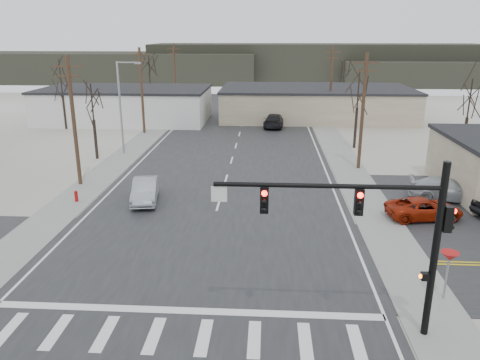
% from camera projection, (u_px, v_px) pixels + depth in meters
% --- Properties ---
extents(ground, '(140.00, 140.00, 0.00)m').
position_uv_depth(ground, '(203.00, 257.00, 25.27)').
color(ground, silver).
rests_on(ground, ground).
extents(main_road, '(18.00, 110.00, 0.05)m').
position_uv_depth(main_road, '(227.00, 176.00, 39.54)').
color(main_road, black).
rests_on(main_road, ground).
extents(cross_road, '(90.00, 10.00, 0.04)m').
position_uv_depth(cross_road, '(203.00, 257.00, 25.26)').
color(cross_road, black).
rests_on(cross_road, ground).
extents(sidewalk_left, '(3.00, 90.00, 0.06)m').
position_uv_depth(sidewalk_left, '(122.00, 159.00, 44.91)').
color(sidewalk_left, gray).
rests_on(sidewalk_left, ground).
extents(sidewalk_right, '(3.00, 90.00, 0.06)m').
position_uv_depth(sidewalk_right, '(345.00, 162.00, 43.69)').
color(sidewalk_right, gray).
rests_on(sidewalk_right, ground).
extents(traffic_signal_mast, '(8.95, 0.43, 7.20)m').
position_uv_depth(traffic_signal_mast, '(387.00, 226.00, 17.50)').
color(traffic_signal_mast, black).
rests_on(traffic_signal_mast, ground).
extents(fire_hydrant, '(0.24, 0.24, 0.87)m').
position_uv_depth(fire_hydrant, '(76.00, 196.00, 33.34)').
color(fire_hydrant, '#A50C0C').
rests_on(fire_hydrant, ground).
extents(yield_sign, '(0.80, 0.80, 2.35)m').
position_uv_depth(yield_sign, '(449.00, 258.00, 20.65)').
color(yield_sign, gray).
rests_on(yield_sign, ground).
extents(building_left_far, '(22.30, 12.30, 4.50)m').
position_uv_depth(building_left_far, '(126.00, 104.00, 63.59)').
color(building_left_far, silver).
rests_on(building_left_far, ground).
extents(building_right_far, '(26.30, 14.30, 4.30)m').
position_uv_depth(building_right_far, '(315.00, 103.00, 65.93)').
color(building_right_far, '#C0AD92').
rests_on(building_right_far, ground).
extents(upole_left_b, '(2.20, 0.30, 10.00)m').
position_uv_depth(upole_left_b, '(74.00, 120.00, 35.79)').
color(upole_left_b, '#493221').
rests_on(upole_left_b, ground).
extents(upole_left_c, '(2.20, 0.30, 10.00)m').
position_uv_depth(upole_left_c, '(142.00, 89.00, 54.82)').
color(upole_left_c, '#493221').
rests_on(upole_left_c, ground).
extents(upole_left_d, '(2.20, 0.30, 10.00)m').
position_uv_depth(upole_left_d, '(175.00, 75.00, 73.86)').
color(upole_left_d, '#493221').
rests_on(upole_left_d, ground).
extents(upole_right_a, '(2.20, 0.30, 10.00)m').
position_uv_depth(upole_right_a, '(363.00, 110.00, 40.17)').
color(upole_right_a, '#493221').
rests_on(upole_right_a, ground).
extents(upole_right_b, '(2.20, 0.30, 10.00)m').
position_uv_depth(upole_right_b, '(331.00, 84.00, 61.11)').
color(upole_right_b, '#493221').
rests_on(upole_right_b, ground).
extents(streetlight_main, '(2.40, 0.25, 9.00)m').
position_uv_depth(streetlight_main, '(122.00, 103.00, 45.31)').
color(streetlight_main, gray).
rests_on(streetlight_main, ground).
extents(tree_left_near, '(3.30, 3.30, 7.35)m').
position_uv_depth(tree_left_near, '(92.00, 104.00, 43.49)').
color(tree_left_near, black).
rests_on(tree_left_near, ground).
extents(tree_right_mid, '(3.74, 3.74, 8.33)m').
position_uv_depth(tree_right_mid, '(358.00, 91.00, 47.51)').
color(tree_right_mid, black).
rests_on(tree_right_mid, ground).
extents(tree_left_far, '(3.96, 3.96, 8.82)m').
position_uv_depth(tree_left_far, '(149.00, 71.00, 67.98)').
color(tree_left_far, black).
rests_on(tree_left_far, ground).
extents(tree_right_far, '(3.52, 3.52, 7.84)m').
position_uv_depth(tree_right_far, '(344.00, 73.00, 72.22)').
color(tree_right_far, black).
rests_on(tree_right_far, ground).
extents(tree_lot, '(3.52, 3.52, 7.84)m').
position_uv_depth(tree_lot, '(470.00, 101.00, 43.26)').
color(tree_lot, black).
rests_on(tree_lot, ground).
extents(tree_left_mid, '(3.96, 3.96, 8.82)m').
position_uv_depth(tree_left_mid, '(61.00, 78.00, 57.02)').
color(tree_left_mid, black).
rests_on(tree_left_mid, ground).
extents(hill_left, '(70.00, 18.00, 7.00)m').
position_uv_depth(hill_left, '(111.00, 67.00, 113.81)').
color(hill_left, '#333026').
rests_on(hill_left, ground).
extents(hill_center, '(80.00, 18.00, 9.00)m').
position_uv_depth(hill_center, '(317.00, 63.00, 114.43)').
color(hill_center, '#333026').
rests_on(hill_center, ground).
extents(hill_right, '(60.00, 18.00, 5.50)m').
position_uv_depth(hill_right, '(472.00, 73.00, 107.22)').
color(hill_right, '#333026').
rests_on(hill_right, ground).
extents(sedan_crossing, '(2.45, 5.04, 1.59)m').
position_uv_depth(sedan_crossing, '(145.00, 190.00, 33.38)').
color(sedan_crossing, gray).
rests_on(sedan_crossing, main_road).
extents(car_far_a, '(3.07, 6.09, 1.70)m').
position_uv_depth(car_far_a, '(274.00, 120.00, 59.67)').
color(car_far_a, black).
rests_on(car_far_a, main_road).
extents(car_far_b, '(2.05, 4.39, 1.46)m').
position_uv_depth(car_far_b, '(230.00, 109.00, 69.59)').
color(car_far_b, black).
rests_on(car_far_b, main_road).
extents(car_parked_red, '(5.12, 2.93, 1.35)m').
position_uv_depth(car_parked_red, '(424.00, 209.00, 30.26)').
color(car_parked_red, maroon).
rests_on(car_parked_red, parking_lot).
extents(car_parked_silver, '(5.62, 3.10, 1.54)m').
position_uv_depth(car_parked_silver, '(448.00, 190.00, 33.61)').
color(car_parked_silver, '#A4A9AF').
rests_on(car_parked_silver, parking_lot).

